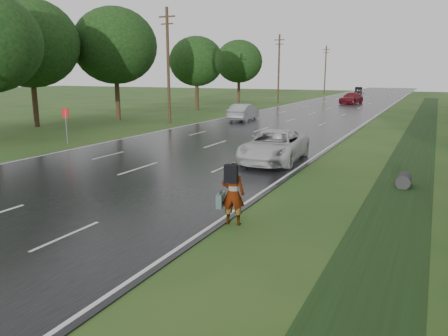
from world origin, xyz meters
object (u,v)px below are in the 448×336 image
road_sign (66,119)px  white_pickup (275,146)px  silver_sedan (244,112)px  pedestrian (232,193)px

road_sign → white_pickup: 13.71m
white_pickup → silver_sedan: size_ratio=1.18×
road_sign → silver_sedan: road_sign is taller
pedestrian → silver_sedan: pedestrian is taller
pedestrian → white_pickup: 9.70m
white_pickup → pedestrian: bearing=-81.3°
pedestrian → white_pickup: (-2.00, 9.49, -0.15)m
road_sign → pedestrian: (15.68, -9.02, -0.67)m
pedestrian → road_sign: bearing=-41.8°
pedestrian → white_pickup: size_ratio=0.33×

